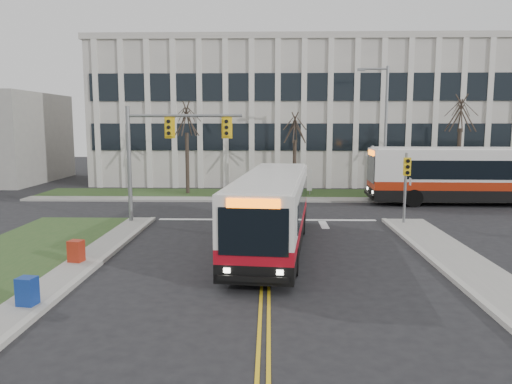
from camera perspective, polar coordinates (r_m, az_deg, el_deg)
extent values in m
plane|color=black|center=(19.67, 1.14, -7.80)|extent=(120.00, 120.00, 0.00)
cube|color=#9E9B93|center=(16.50, -24.63, -11.38)|extent=(1.20, 26.00, 0.14)
cube|color=#9E9B93|center=(34.88, 9.57, -0.89)|extent=(44.00, 1.60, 0.14)
cube|color=#2B481F|center=(37.63, 8.98, -0.26)|extent=(44.00, 5.00, 0.12)
cube|color=beige|center=(49.18, 7.32, 8.60)|extent=(40.00, 16.00, 12.00)
cylinder|color=slate|center=(27.26, -14.28, 2.97)|extent=(0.22, 0.22, 6.20)
cylinder|color=slate|center=(26.51, -8.15, 8.63)|extent=(6.00, 0.16, 0.16)
cube|color=yellow|center=(26.51, -9.90, 7.29)|extent=(0.34, 0.24, 0.92)
cube|color=yellow|center=(26.08, -3.37, 7.39)|extent=(0.34, 0.24, 0.92)
cylinder|color=slate|center=(27.10, 16.67, 0.30)|extent=(0.14, 0.14, 3.80)
cube|color=yellow|center=(26.78, 16.88, 2.79)|extent=(0.34, 0.24, 0.92)
cylinder|color=slate|center=(35.32, 13.10, 2.12)|extent=(0.14, 0.14, 3.80)
cube|color=yellow|center=(35.03, 13.23, 4.04)|extent=(0.34, 0.24, 0.92)
cylinder|color=slate|center=(36.06, 14.58, 6.48)|extent=(0.20, 0.20, 9.20)
cylinder|color=slate|center=(36.05, 13.40, 13.53)|extent=(1.80, 0.14, 0.14)
cube|color=slate|center=(35.88, 11.95, 13.52)|extent=(0.50, 0.25, 0.18)
cylinder|color=slate|center=(36.80, 4.30, 0.33)|extent=(0.08, 0.08, 1.00)
cylinder|color=slate|center=(36.87, 6.16, 0.32)|extent=(0.08, 0.08, 1.00)
cube|color=white|center=(36.74, 5.24, 1.41)|extent=(1.50, 0.12, 1.60)
cylinder|color=#42352B|center=(37.56, -7.86, 3.21)|extent=(0.28, 0.28, 4.62)
cylinder|color=#42352B|center=(37.33, 4.43, 2.82)|extent=(0.28, 0.28, 4.09)
cylinder|color=#42352B|center=(39.56, 22.11, 3.17)|extent=(0.28, 0.28, 4.95)
cube|color=navy|center=(15.97, -24.67, -10.49)|extent=(0.56, 0.52, 0.95)
cube|color=#9C2614|center=(20.07, -19.86, -6.55)|extent=(0.58, 0.55, 0.95)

